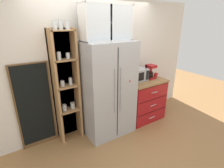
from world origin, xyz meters
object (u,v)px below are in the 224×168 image
(refrigerator, at_px, (108,89))
(bottle_clear, at_px, (146,75))
(microwave, at_px, (136,75))
(bottle_amber, at_px, (142,74))
(mug_red, at_px, (156,75))
(chalkboard_menu, at_px, (35,106))
(coffee_maker, at_px, (150,71))

(refrigerator, height_order, bottle_clear, refrigerator)
(microwave, relative_size, bottle_amber, 1.77)
(mug_red, relative_size, chalkboard_menu, 0.08)
(coffee_maker, relative_size, bottle_amber, 1.25)
(microwave, distance_m, coffee_maker, 0.36)
(refrigerator, distance_m, chalkboard_menu, 1.31)
(mug_red, distance_m, bottle_clear, 0.39)
(microwave, bearing_deg, bottle_amber, 9.82)
(chalkboard_menu, bearing_deg, mug_red, -6.42)
(microwave, bearing_deg, mug_red, -3.82)
(bottle_clear, bearing_deg, coffee_maker, 15.54)
(mug_red, bearing_deg, coffee_maker, -178.70)
(refrigerator, bearing_deg, bottle_clear, -1.91)
(refrigerator, bearing_deg, chalkboard_menu, 166.14)
(microwave, xyz_separation_m, chalkboard_menu, (-2.02, 0.25, -0.29))
(coffee_maker, bearing_deg, refrigerator, -179.14)
(microwave, bearing_deg, coffee_maker, -6.76)
(microwave, distance_m, mug_red, 0.57)
(microwave, xyz_separation_m, mug_red, (0.56, -0.04, -0.09))
(coffee_maker, xyz_separation_m, bottle_clear, (-0.17, -0.05, -0.04))
(coffee_maker, bearing_deg, chalkboard_menu, 172.92)
(bottle_amber, xyz_separation_m, bottle_clear, (0.00, -0.12, 0.01))
(refrigerator, xyz_separation_m, coffee_maker, (1.11, 0.02, 0.18))
(coffee_maker, bearing_deg, bottle_amber, 156.94)
(bottle_amber, bearing_deg, refrigerator, -174.50)
(refrigerator, height_order, microwave, refrigerator)
(coffee_maker, height_order, chalkboard_menu, chalkboard_menu)
(mug_red, height_order, chalkboard_menu, chalkboard_menu)
(refrigerator, height_order, chalkboard_menu, refrigerator)
(microwave, relative_size, coffee_maker, 1.42)
(coffee_maker, height_order, mug_red, coffee_maker)
(coffee_maker, xyz_separation_m, bottle_amber, (-0.17, 0.07, -0.05))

